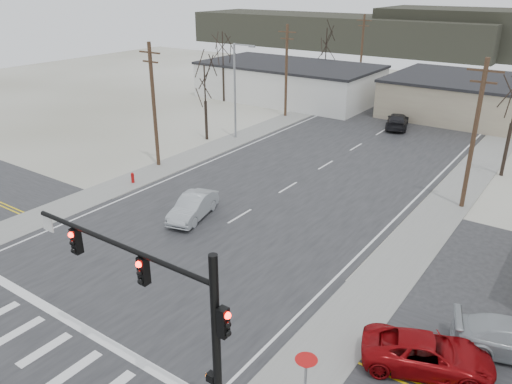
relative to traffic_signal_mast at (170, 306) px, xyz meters
The scene contains 22 objects.
ground 11.07m from the traffic_signal_mast, 141.84° to the left, with size 140.00×140.00×0.00m, color white.
main_road 23.10m from the traffic_signal_mast, 110.42° to the left, with size 18.00×110.00×0.05m, color black.
cross_road 11.07m from the traffic_signal_mast, 141.84° to the left, with size 90.00×10.00×0.04m, color black.
sidewalk_left 32.41m from the traffic_signal_mast, 125.21° to the left, with size 3.00×90.00×0.06m, color gray.
sidewalk_right 26.75m from the traffic_signal_mast, 84.10° to the left, with size 3.00×90.00×0.06m, color gray.
traffic_signal_mast is the anchor object (origin of this frame).
fire_hydrant 23.39m from the traffic_signal_mast, 141.87° to the left, with size 0.24×0.24×0.87m.
yield_sign 5.21m from the traffic_signal_mast, 36.85° to the left, with size 0.80×0.80×2.35m.
building_left_far 52.07m from the traffic_signal_mast, 117.34° to the left, with size 22.30×12.30×4.50m.
upole_left_b 26.60m from the traffic_signal_mast, 136.81° to the left, with size 2.20×0.30×10.00m.
upole_left_c 42.85m from the traffic_signal_mast, 116.91° to the left, with size 2.20×0.30×10.00m.
upole_left_d 61.35m from the traffic_signal_mast, 108.43° to the left, with size 2.20×0.30×10.00m.
upole_right_a 24.48m from the traffic_signal_mast, 81.52° to the left, with size 2.20×0.30×10.00m.
streetlight_main 33.84m from the traffic_signal_mast, 123.54° to the left, with size 2.40×0.25×9.00m.
tree_left_near 33.52m from the traffic_signal_mast, 128.57° to the left, with size 3.30×3.30×7.35m.
tree_left_far 56.63m from the traffic_signal_mast, 112.75° to the left, with size 3.96×3.96×8.82m.
tree_left_mid 50.12m from the traffic_signal_mast, 126.63° to the left, with size 3.96×3.96×8.82m.
hill_left 107.17m from the traffic_signal_mast, 113.59° to the left, with size 70.00×18.00×7.00m, color #333026.
sedan_crossing 16.49m from the traffic_signal_mast, 129.77° to the left, with size 1.62×4.64×1.53m, color #969B9F.
car_far_a 41.42m from the traffic_signal_mast, 99.98° to the left, with size 2.13×5.23×1.52m, color black.
car_far_b 66.81m from the traffic_signal_mast, 103.35° to the left, with size 1.59×3.95×1.35m, color black.
car_parked_red 10.57m from the traffic_signal_mast, 48.53° to the left, with size 2.36×5.11×1.42m, color maroon.
Camera 1 is at (17.83, -15.50, 14.34)m, focal length 35.00 mm.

